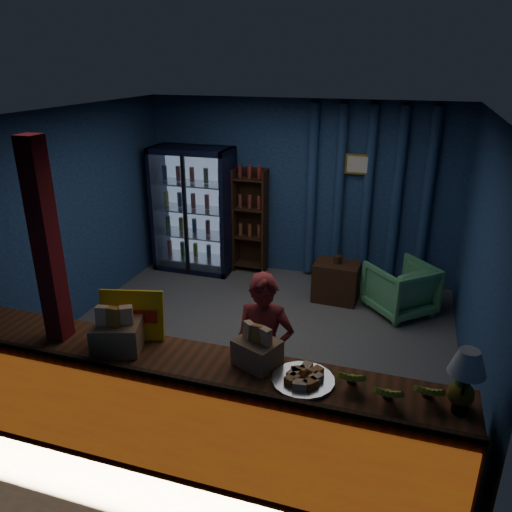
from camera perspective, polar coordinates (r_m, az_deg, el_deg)
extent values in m
plane|color=#515154|center=(5.97, -0.39, -9.69)|extent=(4.60, 4.60, 0.00)
plane|color=navy|center=(7.44, 4.92, 7.53)|extent=(4.60, 0.00, 4.60)
plane|color=navy|center=(3.57, -11.65, -9.11)|extent=(4.60, 0.00, 4.60)
plane|color=navy|center=(6.47, -20.22, 4.11)|extent=(0.00, 4.40, 4.40)
plane|color=navy|center=(5.21, 24.36, -0.59)|extent=(0.00, 4.40, 4.40)
plane|color=#472D19|center=(5.12, -0.46, 16.02)|extent=(4.60, 4.60, 0.00)
cube|color=brown|center=(4.25, -8.77, -16.78)|extent=(4.40, 0.55, 0.95)
cube|color=red|center=(4.06, -10.66, -19.13)|extent=(4.35, 0.02, 0.81)
cube|color=#371D11|center=(3.77, -11.04, -13.22)|extent=(4.40, 0.04, 0.04)
cube|color=maroon|center=(4.35, -21.96, -4.52)|extent=(0.16, 0.16, 2.60)
cube|color=black|center=(7.94, -6.31, 5.76)|extent=(1.20, 0.06, 1.90)
cube|color=black|center=(7.95, -10.88, 5.53)|extent=(0.06, 0.60, 1.90)
cube|color=black|center=(7.49, -3.14, 4.89)|extent=(0.06, 0.60, 1.90)
cube|color=black|center=(7.50, -7.45, 11.92)|extent=(1.20, 0.60, 0.08)
cube|color=black|center=(8.00, -6.83, -1.03)|extent=(1.20, 0.60, 0.08)
cube|color=#99B2D8|center=(7.89, -6.46, 5.66)|extent=(1.08, 0.02, 1.74)
cube|color=white|center=(7.46, -8.01, 4.64)|extent=(1.12, 0.02, 1.78)
cube|color=black|center=(7.44, -8.08, 4.60)|extent=(0.05, 0.05, 1.80)
cube|color=silver|center=(7.95, -6.87, -0.17)|extent=(1.08, 0.48, 0.02)
cylinder|color=red|center=(8.10, -9.81, 1.05)|extent=(0.07, 0.07, 0.22)
cylinder|color=#225D17|center=(8.00, -8.38, 0.88)|extent=(0.07, 0.07, 0.22)
cylinder|color=gold|center=(7.91, -6.91, 0.71)|extent=(0.07, 0.07, 0.22)
cylinder|color=navy|center=(7.82, -5.40, 0.53)|extent=(0.07, 0.07, 0.22)
cylinder|color=maroon|center=(7.74, -3.87, 0.35)|extent=(0.07, 0.07, 0.22)
cube|color=silver|center=(7.81, -7.00, 2.56)|extent=(1.08, 0.48, 0.02)
cylinder|color=#225D17|center=(7.97, -9.99, 3.74)|extent=(0.07, 0.07, 0.22)
cylinder|color=gold|center=(7.87, -8.53, 3.60)|extent=(0.07, 0.07, 0.22)
cylinder|color=navy|center=(7.77, -7.04, 3.46)|extent=(0.07, 0.07, 0.22)
cylinder|color=maroon|center=(7.69, -5.51, 3.31)|extent=(0.07, 0.07, 0.22)
cylinder|color=red|center=(7.60, -3.94, 3.16)|extent=(0.07, 0.07, 0.22)
cube|color=silver|center=(7.69, -7.13, 5.37)|extent=(1.08, 0.48, 0.02)
cylinder|color=gold|center=(7.86, -10.18, 6.52)|extent=(0.07, 0.07, 0.22)
cylinder|color=navy|center=(7.75, -8.70, 6.42)|extent=(0.07, 0.07, 0.22)
cylinder|color=maroon|center=(7.66, -7.17, 6.31)|extent=(0.07, 0.07, 0.22)
cylinder|color=red|center=(7.57, -5.62, 6.19)|extent=(0.07, 0.07, 0.22)
cylinder|color=#225D17|center=(7.49, -4.02, 6.06)|extent=(0.07, 0.07, 0.22)
cube|color=silver|center=(7.59, -7.27, 8.27)|extent=(1.08, 0.48, 0.02)
cylinder|color=navy|center=(7.76, -10.37, 9.37)|extent=(0.07, 0.07, 0.22)
cylinder|color=maroon|center=(7.66, -8.86, 9.30)|extent=(0.07, 0.07, 0.22)
cylinder|color=red|center=(7.57, -7.31, 9.23)|extent=(0.07, 0.07, 0.22)
cylinder|color=#225D17|center=(7.47, -5.73, 9.15)|extent=(0.07, 0.07, 0.22)
cylinder|color=gold|center=(7.39, -4.10, 9.05)|extent=(0.07, 0.07, 0.22)
cube|color=#371D11|center=(7.71, -0.37, 4.25)|extent=(0.50, 0.02, 1.60)
cube|color=#371D11|center=(7.67, -2.35, 4.14)|extent=(0.03, 0.28, 1.60)
cube|color=#371D11|center=(7.52, 1.03, 3.81)|extent=(0.03, 0.28, 1.60)
cube|color=#371D11|center=(7.83, -0.65, -0.91)|extent=(0.46, 0.26, 0.02)
cube|color=#371D11|center=(7.67, -0.67, 2.20)|extent=(0.46, 0.26, 0.02)
cube|color=#371D11|center=(7.53, -0.68, 5.43)|extent=(0.46, 0.26, 0.02)
cube|color=#371D11|center=(7.42, -0.70, 8.76)|extent=(0.46, 0.26, 0.02)
cylinder|color=navy|center=(7.34, 6.34, 7.29)|extent=(0.14, 0.14, 2.50)
cylinder|color=navy|center=(7.28, 9.44, 7.00)|extent=(0.14, 0.14, 2.50)
cylinder|color=navy|center=(7.23, 12.59, 6.69)|extent=(0.14, 0.14, 2.50)
cylinder|color=navy|center=(7.21, 15.76, 6.35)|extent=(0.14, 0.14, 2.50)
cylinder|color=navy|center=(7.21, 18.94, 5.99)|extent=(0.14, 0.14, 2.50)
cube|color=gold|center=(7.11, 11.63, 10.24)|extent=(0.36, 0.03, 0.28)
cube|color=silver|center=(7.09, 11.61, 10.21)|extent=(0.30, 0.01, 0.22)
imported|color=maroon|center=(4.41, 0.87, -10.93)|extent=(0.56, 0.40, 1.45)
imported|color=#51A268|center=(6.72, 16.18, -3.56)|extent=(1.03, 1.04, 0.68)
cube|color=#371D11|center=(6.89, 9.15, -2.90)|extent=(0.61, 0.46, 0.54)
cylinder|color=#371D11|center=(6.77, 9.31, -0.40)|extent=(0.11, 0.11, 0.11)
cube|color=yellow|center=(4.20, -13.99, -6.57)|extent=(0.53, 0.22, 0.42)
cube|color=red|center=(4.19, -14.13, -6.69)|extent=(0.43, 0.13, 0.10)
cube|color=#956548|center=(4.11, -15.56, -8.85)|extent=(0.44, 0.40, 0.24)
cube|color=#CC682D|center=(4.05, -17.09, -6.44)|extent=(0.11, 0.09, 0.15)
cube|color=#BB7423|center=(4.02, -15.83, -6.47)|extent=(0.11, 0.09, 0.15)
cube|color=#CC682D|center=(4.00, -14.56, -6.50)|extent=(0.11, 0.09, 0.15)
cube|color=#956548|center=(3.80, 0.14, -10.97)|extent=(0.39, 0.36, 0.20)
cube|color=#CC682D|center=(3.76, -0.78, -8.43)|extent=(0.10, 0.08, 0.13)
cube|color=#BB7423|center=(3.71, 0.14, -8.82)|extent=(0.10, 0.08, 0.13)
cube|color=#CC682D|center=(3.67, 1.08, -9.22)|extent=(0.10, 0.08, 0.13)
cylinder|color=silver|center=(3.68, 5.39, -13.94)|extent=(0.45, 0.45, 0.02)
cube|color=#CC682D|center=(3.65, 6.81, -13.68)|extent=(0.10, 0.07, 0.05)
cube|color=#BB7423|center=(3.70, 6.60, -13.08)|extent=(0.12, 0.12, 0.05)
cube|color=#CC682D|center=(3.73, 5.72, -12.72)|extent=(0.07, 0.10, 0.05)
cube|color=#BB7423|center=(3.72, 4.66, -12.79)|extent=(0.12, 0.12, 0.05)
cube|color=#CC682D|center=(3.68, 4.02, -13.25)|extent=(0.10, 0.07, 0.05)
cube|color=#BB7423|center=(3.62, 4.18, -13.86)|extent=(0.12, 0.12, 0.05)
cube|color=#CC682D|center=(3.59, 5.09, -14.26)|extent=(0.07, 0.10, 0.05)
cube|color=#BB7423|center=(3.60, 6.19, -14.18)|extent=(0.12, 0.12, 0.05)
cylinder|color=black|center=(3.65, 22.23, -15.94)|extent=(0.11, 0.11, 0.04)
cylinder|color=black|center=(3.56, 22.61, -13.81)|extent=(0.02, 0.02, 0.33)
cone|color=white|center=(3.45, 23.10, -11.07)|extent=(0.24, 0.24, 0.16)
sphere|color=olive|center=(3.66, 22.35, -14.35)|extent=(0.17, 0.17, 0.17)
cone|color=#24501B|center=(3.58, 22.68, -12.47)|extent=(0.10, 0.10, 0.13)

